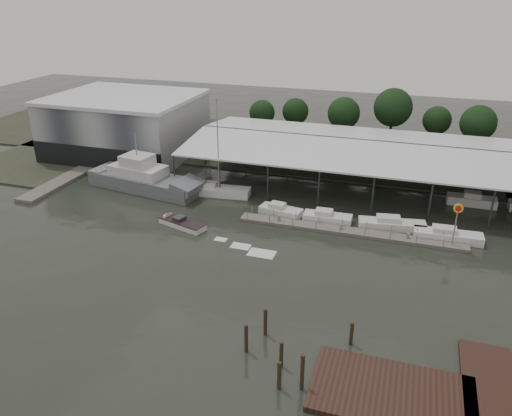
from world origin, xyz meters
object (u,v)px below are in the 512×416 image
(white_sailboat, at_px, (215,190))
(speedboat_underway, at_px, (179,223))
(shell_fuel_sign, at_px, (457,217))
(grey_trawler, at_px, (145,179))

(white_sailboat, bearing_deg, speedboat_underway, -98.89)
(shell_fuel_sign, distance_m, white_sailboat, 33.27)
(shell_fuel_sign, height_order, white_sailboat, white_sailboat)
(speedboat_underway, bearing_deg, shell_fuel_sign, -155.15)
(grey_trawler, xyz_separation_m, speedboat_underway, (10.18, -9.71, -1.19))
(grey_trawler, relative_size, speedboat_underway, 1.07)
(shell_fuel_sign, bearing_deg, speedboat_underway, -172.13)
(grey_trawler, xyz_separation_m, white_sailboat, (10.68, 1.23, -0.92))
(shell_fuel_sign, height_order, grey_trawler, grey_trawler)
(white_sailboat, xyz_separation_m, speedboat_underway, (-0.50, -10.94, -0.27))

